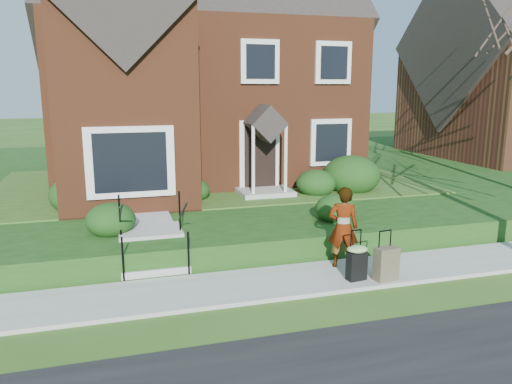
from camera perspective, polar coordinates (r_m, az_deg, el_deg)
name	(u,v)px	position (r m, az deg, el deg)	size (l,w,h in m)	color
ground	(287,283)	(10.19, 3.62, -10.34)	(120.00, 120.00, 0.00)	#2D5119
sidewalk	(287,281)	(10.17, 3.62, -10.13)	(60.00, 1.60, 0.08)	#9E9B93
terrace	(289,172)	(21.34, 3.83, 2.30)	(44.00, 20.00, 0.60)	#1A3A10
walkway	(143,205)	(14.25, -12.84, -1.47)	(1.20, 6.00, 0.06)	#9E9B93
main_house	(193,47)	(18.77, -7.18, 16.13)	(10.40, 10.20, 9.40)	brown
front_steps	(152,244)	(11.25, -11.78, -5.83)	(1.40, 2.02, 1.50)	#9E9B93
foundation_shrubs	(258,183)	(14.44, 0.21, 1.01)	(9.89, 4.55, 1.27)	#13340F
woman	(343,227)	(10.71, 9.92, -3.99)	(0.64, 0.42, 1.75)	#999999
suitcase_black	(357,261)	(10.18, 11.45, -7.71)	(0.46, 0.40, 1.02)	black
suitcase_olive	(386,264)	(10.33, 14.66, -7.93)	(0.50, 0.32, 1.01)	brown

